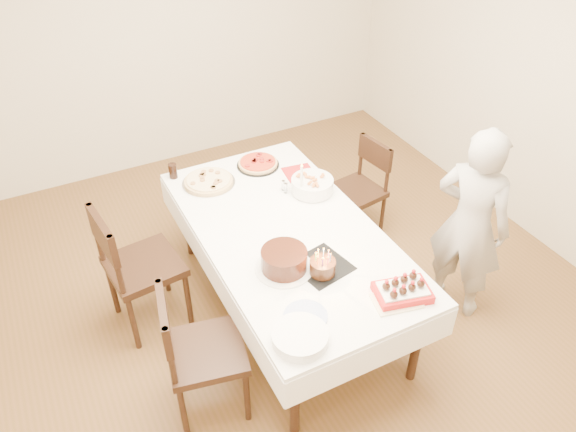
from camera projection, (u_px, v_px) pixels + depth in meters
name	position (u px, v px, depth m)	size (l,w,h in m)	color
floor	(296.00, 304.00, 4.30)	(5.00, 5.00, 0.00)	brown
wall_back	(172.00, 29.00, 5.24)	(4.50, 0.04, 2.70)	beige
wall_right	(557.00, 83.00, 4.29)	(0.04, 5.00, 2.70)	beige
dining_table	(288.00, 271.00, 4.05)	(1.14, 2.14, 0.75)	white
chair_right_savory	(356.00, 192.00, 4.74)	(0.44, 0.44, 0.87)	black
chair_left_savory	(144.00, 266.00, 3.89)	(0.52, 0.52, 1.03)	black
chair_left_dessert	(206.00, 352.00, 3.34)	(0.49, 0.49, 0.96)	black
person	(470.00, 225.00, 3.87)	(0.55, 0.36, 1.50)	beige
pizza_white	(209.00, 181.00, 4.26)	(0.40, 0.40, 0.04)	beige
pizza_pepperoni	(258.00, 163.00, 4.46)	(0.34, 0.34, 0.04)	red
red_placemat	(299.00, 173.00, 4.39)	(0.23, 0.23, 0.01)	#B21E1E
pasta_bowl	(312.00, 185.00, 4.15)	(0.31, 0.31, 0.10)	white
taper_candle	(302.00, 181.00, 4.02)	(0.07, 0.07, 0.31)	white
shaker_pair	(286.00, 188.00, 4.15)	(0.07, 0.07, 0.08)	white
cola_glass	(173.00, 171.00, 4.30)	(0.06, 0.06, 0.12)	black
layer_cake	(284.00, 260.00, 3.47)	(0.37, 0.37, 0.14)	#33160C
cake_board	(322.00, 266.00, 3.54)	(0.32, 0.32, 0.01)	black
birthday_cake	(323.00, 263.00, 3.43)	(0.16, 0.16, 0.16)	#3D2310
strawberry_box	(403.00, 291.00, 3.31)	(0.32, 0.21, 0.08)	#B11514
box_lid	(396.00, 302.00, 3.29)	(0.28, 0.19, 0.02)	beige
plate_stack	(300.00, 337.00, 3.04)	(0.31, 0.31, 0.06)	white
china_plate	(305.00, 316.00, 3.20)	(0.26, 0.26, 0.01)	white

